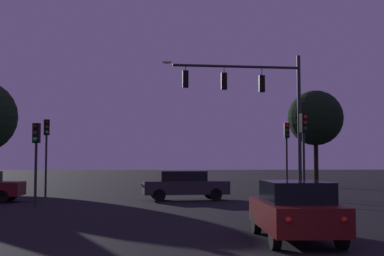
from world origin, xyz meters
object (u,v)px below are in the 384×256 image
(car_crossing_right, at_px, (185,185))
(tree_center_horizon, at_px, (315,118))
(car_nearside_lane, at_px, (295,210))
(traffic_light_corner_left, at_px, (36,147))
(traffic_light_corner_right, at_px, (287,144))
(traffic_light_far_side, at_px, (46,142))
(traffic_signal_mast_arm, at_px, (257,98))
(traffic_light_median, at_px, (304,140))

(car_crossing_right, bearing_deg, tree_center_horizon, 49.27)
(car_crossing_right, distance_m, tree_center_horizon, 17.64)
(car_nearside_lane, height_order, car_crossing_right, same)
(traffic_light_corner_left, distance_m, traffic_light_corner_right, 14.62)
(car_nearside_lane, distance_m, tree_center_horizon, 28.50)
(traffic_light_far_side, bearing_deg, traffic_light_corner_right, 1.00)
(traffic_light_corner_left, relative_size, traffic_light_corner_right, 0.87)
(traffic_light_far_side, height_order, car_nearside_lane, traffic_light_far_side)
(tree_center_horizon, bearing_deg, traffic_light_corner_left, -138.07)
(traffic_signal_mast_arm, distance_m, traffic_light_median, 4.05)
(traffic_light_corner_left, relative_size, traffic_light_median, 0.87)
(traffic_light_median, bearing_deg, tree_center_horizon, 70.47)
(traffic_signal_mast_arm, bearing_deg, traffic_light_far_side, 166.41)
(traffic_light_corner_left, height_order, traffic_light_far_side, traffic_light_far_side)
(traffic_light_median, bearing_deg, car_crossing_right, 153.64)
(traffic_light_far_side, distance_m, car_nearside_lane, 19.45)
(traffic_light_corner_left, height_order, car_crossing_right, traffic_light_corner_left)
(traffic_light_corner_right, xyz_separation_m, traffic_light_far_side, (-14.00, -0.24, 0.07))
(traffic_light_corner_left, relative_size, car_nearside_lane, 0.91)
(traffic_light_far_side, bearing_deg, traffic_signal_mast_arm, -13.59)
(traffic_light_corner_right, relative_size, traffic_light_median, 1.00)
(traffic_signal_mast_arm, xyz_separation_m, car_crossing_right, (-3.87, -0.07, -4.62))
(traffic_signal_mast_arm, bearing_deg, tree_center_horizon, 60.59)
(traffic_light_corner_right, relative_size, traffic_light_far_side, 0.98)
(traffic_light_corner_left, height_order, traffic_light_corner_right, traffic_light_corner_right)
(traffic_light_corner_left, bearing_deg, traffic_light_median, 2.39)
(traffic_light_corner_right, height_order, tree_center_horizon, tree_center_horizon)
(traffic_signal_mast_arm, relative_size, traffic_light_far_side, 1.76)
(car_crossing_right, height_order, tree_center_horizon, tree_center_horizon)
(car_nearside_lane, xyz_separation_m, car_crossing_right, (-2.08, 13.73, 0.00))
(traffic_light_far_side, xyz_separation_m, car_nearside_lane, (9.83, -16.62, -2.33))
(traffic_signal_mast_arm, relative_size, traffic_light_corner_right, 1.80)
(traffic_signal_mast_arm, height_order, traffic_light_median, traffic_signal_mast_arm)
(traffic_light_corner_right, bearing_deg, traffic_light_corner_left, -154.03)
(tree_center_horizon, bearing_deg, traffic_light_median, -109.53)
(traffic_light_corner_left, bearing_deg, traffic_light_far_side, 97.93)
(traffic_light_corner_left, bearing_deg, tree_center_horizon, 41.93)
(traffic_light_median, xyz_separation_m, tree_center_horizon, (5.55, 15.65, 2.39))
(tree_center_horizon, bearing_deg, traffic_light_far_side, -152.03)
(traffic_light_corner_right, xyz_separation_m, car_crossing_right, (-6.24, -3.13, -2.25))
(traffic_signal_mast_arm, height_order, car_nearside_lane, traffic_signal_mast_arm)
(traffic_signal_mast_arm, bearing_deg, traffic_light_median, -59.24)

